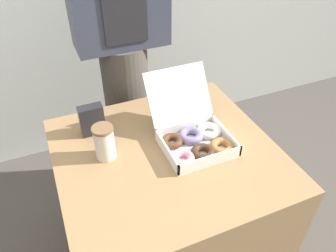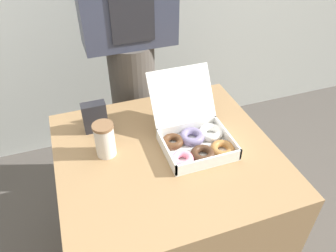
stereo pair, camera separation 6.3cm
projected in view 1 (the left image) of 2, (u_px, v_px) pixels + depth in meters
The scene contains 5 objects.
table at pixel (167, 210), 1.56m from camera, with size 0.88×0.83×0.75m.
donut_box at pixel (195, 137), 1.34m from camera, with size 0.29×0.37×0.25m.
coffee_cup at pixel (104, 142), 1.26m from camera, with size 0.08×0.08×0.15m.
napkin_holder at pixel (92, 120), 1.38m from camera, with size 0.10×0.05×0.14m.
person_customer at pixel (121, 37), 1.61m from camera, with size 0.45×0.25×1.83m.
Camera 1 is at (-0.38, -0.90, 1.66)m, focal length 35.00 mm.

